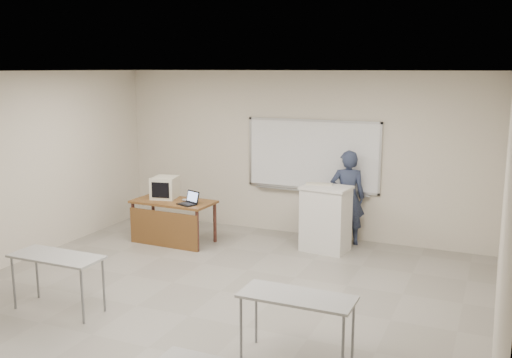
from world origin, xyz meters
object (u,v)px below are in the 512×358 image
at_px(whiteboard, 312,156).
at_px(instructor_desk, 170,213).
at_px(crt_monitor, 165,187).
at_px(presenter, 347,197).
at_px(podium, 326,219).
at_px(laptop, 188,201).
at_px(mouse, 185,200).
at_px(keyboard, 319,184).

height_order(whiteboard, instructor_desk, whiteboard).
bearing_deg(crt_monitor, presenter, 6.50).
bearing_deg(podium, instructor_desk, -158.58).
bearing_deg(presenter, instructor_desk, 7.60).
height_order(crt_monitor, laptop, crt_monitor).
distance_m(instructor_desk, mouse, 0.34).
bearing_deg(whiteboard, instructor_desk, -144.83).
height_order(whiteboard, mouse, whiteboard).
height_order(podium, laptop, podium).
distance_m(crt_monitor, laptop, 0.69).
xyz_separation_m(crt_monitor, presenter, (3.08, 1.00, -0.11)).
xyz_separation_m(crt_monitor, laptop, (0.62, -0.25, -0.14)).
distance_m(podium, mouse, 2.47).
relative_size(instructor_desk, mouse, 13.63).
bearing_deg(mouse, laptop, -51.40).
xyz_separation_m(podium, keyboard, (-0.15, 0.08, 0.56)).
height_order(instructor_desk, mouse, mouse).
distance_m(instructor_desk, keyboard, 2.64).
bearing_deg(mouse, crt_monitor, 164.71).
xyz_separation_m(whiteboard, mouse, (-1.90, -1.32, -0.71)).
bearing_deg(keyboard, laptop, -171.24).
xyz_separation_m(instructor_desk, laptop, (0.37, -0.02, 0.26)).
relative_size(instructor_desk, crt_monitor, 3.05).
bearing_deg(crt_monitor, keyboard, 0.14).
xyz_separation_m(mouse, presenter, (2.63, 1.07, 0.06)).
bearing_deg(instructor_desk, presenter, 25.44).
xyz_separation_m(whiteboard, podium, (0.50, -0.77, -0.92)).
height_order(crt_monitor, presenter, presenter).
relative_size(laptop, keyboard, 0.67).
distance_m(whiteboard, instructor_desk, 2.73).
bearing_deg(laptop, crt_monitor, 179.11).
distance_m(mouse, presenter, 2.84).
height_order(podium, crt_monitor, crt_monitor).
height_order(crt_monitor, mouse, crt_monitor).
height_order(whiteboard, keyboard, whiteboard).
relative_size(laptop, mouse, 2.85).
distance_m(instructor_desk, podium, 2.70).
height_order(instructor_desk, presenter, presenter).
bearing_deg(keyboard, instructor_desk, -174.56).
height_order(instructor_desk, podium, podium).
bearing_deg(mouse, presenter, 16.43).
height_order(whiteboard, podium, whiteboard).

